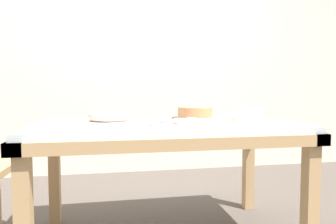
{
  "coord_description": "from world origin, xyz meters",
  "views": [
    {
      "loc": [
        -0.32,
        -1.77,
        0.9
      ],
      "look_at": [
        0.01,
        0.01,
        0.78
      ],
      "focal_mm": 32.0,
      "sensor_mm": 36.0,
      "label": 1
    }
  ],
  "objects_px": {
    "tealight_right_edge": "(233,123)",
    "tealight_near_front": "(227,124)",
    "plate_stack": "(247,114)",
    "cake_golden_bundt": "(109,117)",
    "tealight_centre": "(242,115)",
    "cake_chocolate_round": "(195,113)",
    "pastry_platter": "(178,122)"
  },
  "relations": [
    {
      "from": "tealight_right_edge",
      "to": "tealight_near_front",
      "type": "xyz_separation_m",
      "value": [
        -0.06,
        -0.08,
        0.0
      ]
    },
    {
      "from": "tealight_right_edge",
      "to": "plate_stack",
      "type": "bearing_deg",
      "value": 51.47
    },
    {
      "from": "cake_golden_bundt",
      "to": "plate_stack",
      "type": "height_order",
      "value": "plate_stack"
    },
    {
      "from": "cake_golden_bundt",
      "to": "plate_stack",
      "type": "distance_m",
      "value": 0.89
    },
    {
      "from": "tealight_centre",
      "to": "tealight_right_edge",
      "type": "distance_m",
      "value": 0.57
    },
    {
      "from": "cake_golden_bundt",
      "to": "tealight_near_front",
      "type": "xyz_separation_m",
      "value": [
        0.62,
        -0.3,
        -0.02
      ]
    },
    {
      "from": "cake_chocolate_round",
      "to": "pastry_platter",
      "type": "distance_m",
      "value": 0.39
    },
    {
      "from": "cake_chocolate_round",
      "to": "cake_golden_bundt",
      "type": "bearing_deg",
      "value": -163.52
    },
    {
      "from": "plate_stack",
      "to": "tealight_centre",
      "type": "xyz_separation_m",
      "value": [
        0.08,
        0.24,
        -0.03
      ]
    },
    {
      "from": "cake_chocolate_round",
      "to": "tealight_near_front",
      "type": "height_order",
      "value": "cake_chocolate_round"
    },
    {
      "from": "cake_chocolate_round",
      "to": "plate_stack",
      "type": "distance_m",
      "value": 0.34
    },
    {
      "from": "tealight_right_edge",
      "to": "cake_chocolate_round",
      "type": "bearing_deg",
      "value": 105.79
    },
    {
      "from": "cake_chocolate_round",
      "to": "tealight_centre",
      "type": "xyz_separation_m",
      "value": [
        0.39,
        0.1,
        -0.03
      ]
    },
    {
      "from": "tealight_centre",
      "to": "tealight_near_front",
      "type": "distance_m",
      "value": 0.67
    },
    {
      "from": "tealight_centre",
      "to": "tealight_right_edge",
      "type": "height_order",
      "value": "same"
    },
    {
      "from": "tealight_near_front",
      "to": "tealight_centre",
      "type": "bearing_deg",
      "value": 58.9
    },
    {
      "from": "cake_chocolate_round",
      "to": "tealight_near_front",
      "type": "distance_m",
      "value": 0.47
    },
    {
      "from": "cake_chocolate_round",
      "to": "tealight_near_front",
      "type": "bearing_deg",
      "value": -84.34
    },
    {
      "from": "cake_chocolate_round",
      "to": "tealight_centre",
      "type": "bearing_deg",
      "value": 15.01
    },
    {
      "from": "cake_golden_bundt",
      "to": "cake_chocolate_round",
      "type": "bearing_deg",
      "value": 16.48
    },
    {
      "from": "pastry_platter",
      "to": "tealight_centre",
      "type": "xyz_separation_m",
      "value": [
        0.58,
        0.44,
        -0.0
      ]
    },
    {
      "from": "pastry_platter",
      "to": "plate_stack",
      "type": "distance_m",
      "value": 0.55
    },
    {
      "from": "tealight_centre",
      "to": "tealight_right_edge",
      "type": "bearing_deg",
      "value": -119.52
    },
    {
      "from": "pastry_platter",
      "to": "cake_chocolate_round",
      "type": "bearing_deg",
      "value": 59.95
    },
    {
      "from": "cake_golden_bundt",
      "to": "pastry_platter",
      "type": "distance_m",
      "value": 0.41
    },
    {
      "from": "cake_chocolate_round",
      "to": "plate_stack",
      "type": "xyz_separation_m",
      "value": [
        0.31,
        -0.13,
        0.0
      ]
    },
    {
      "from": "cake_golden_bundt",
      "to": "plate_stack",
      "type": "xyz_separation_m",
      "value": [
        0.89,
        0.04,
        0.01
      ]
    },
    {
      "from": "tealight_near_front",
      "to": "cake_golden_bundt",
      "type": "bearing_deg",
      "value": 154.48
    },
    {
      "from": "cake_golden_bundt",
      "to": "tealight_right_edge",
      "type": "relative_size",
      "value": 7.35
    },
    {
      "from": "pastry_platter",
      "to": "tealight_near_front",
      "type": "relative_size",
      "value": 8.97
    },
    {
      "from": "cake_chocolate_round",
      "to": "tealight_centre",
      "type": "height_order",
      "value": "cake_chocolate_round"
    },
    {
      "from": "cake_chocolate_round",
      "to": "plate_stack",
      "type": "height_order",
      "value": "cake_chocolate_round"
    }
  ]
}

